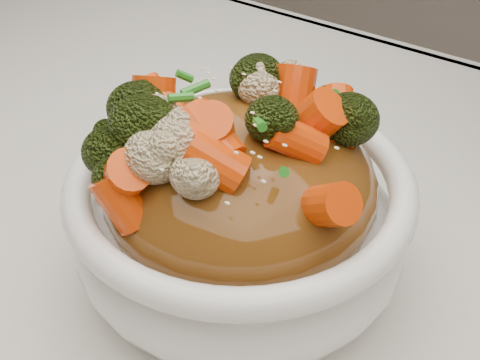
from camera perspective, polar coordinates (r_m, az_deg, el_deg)
The scene contains 8 objects.
tablecloth at distance 0.49m, azimuth -1.48°, elevation -4.67°, with size 1.20×0.80×0.04m, color silver.
bowl at distance 0.40m, azimuth 0.00°, elevation -3.97°, with size 0.23×0.23×0.09m, color white, non-canonical shape.
sauce_base at distance 0.38m, azimuth 0.00°, elevation -0.39°, with size 0.19×0.19×0.10m, color #603510.
carrots at distance 0.34m, azimuth 0.00°, elevation 8.48°, with size 0.19×0.19×0.05m, color #DE4007, non-canonical shape.
broccoli at distance 0.34m, azimuth 0.00°, elevation 8.33°, with size 0.19×0.19×0.05m, color black, non-canonical shape.
cauliflower at distance 0.34m, azimuth 0.00°, elevation 8.01°, with size 0.19×0.19×0.04m, color beige, non-canonical shape.
scallions at distance 0.34m, azimuth 0.00°, elevation 8.64°, with size 0.14×0.14×0.02m, color #21771B, non-canonical shape.
sesame_seeds at distance 0.34m, azimuth 0.00°, elevation 8.64°, with size 0.17×0.17×0.01m, color beige, non-canonical shape.
Camera 1 is at (0.23, -0.28, 1.06)m, focal length 42.00 mm.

